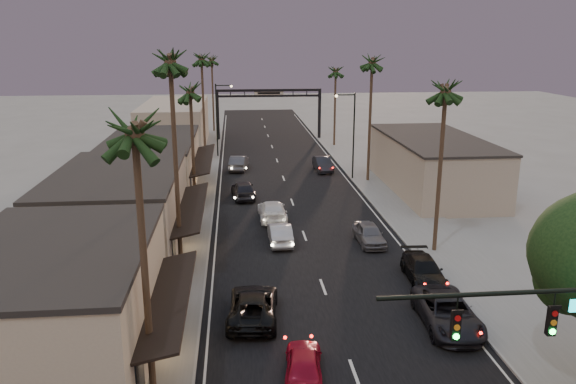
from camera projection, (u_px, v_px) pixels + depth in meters
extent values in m
plane|color=slate|center=(289.00, 193.00, 53.62)|extent=(200.00, 200.00, 0.00)
cube|color=black|center=(284.00, 181.00, 58.42)|extent=(14.00, 120.00, 0.02)
cube|color=slate|center=(196.00, 167.00, 64.25)|extent=(5.00, 92.00, 0.12)
cube|color=slate|center=(359.00, 164.00, 65.99)|extent=(5.00, 92.00, 0.12)
cube|color=#B7A68C|center=(58.00, 309.00, 24.82)|extent=(8.00, 12.00, 5.50)
cube|color=gray|center=(119.00, 214.00, 38.26)|extent=(8.00, 14.00, 5.50)
cube|color=#B7A68C|center=(152.00, 166.00, 53.68)|extent=(8.00, 16.00, 5.00)
cube|color=gray|center=(175.00, 125.00, 75.63)|extent=(8.00, 20.00, 6.00)
cube|color=gray|center=(433.00, 165.00, 54.24)|extent=(8.00, 18.00, 5.00)
cylinder|color=black|center=(507.00, 293.00, 17.62)|extent=(8.40, 0.16, 0.16)
cube|color=black|center=(456.00, 326.00, 17.76)|extent=(0.28, 0.22, 1.00)
cube|color=black|center=(552.00, 321.00, 18.05)|extent=(0.28, 0.22, 1.00)
sphere|color=black|center=(570.00, 280.00, 22.42)|extent=(2.80, 2.80, 2.80)
cube|color=black|center=(218.00, 116.00, 80.81)|extent=(0.40, 0.40, 7.00)
cube|color=black|center=(319.00, 115.00, 82.16)|extent=(0.40, 0.40, 7.00)
cube|color=black|center=(269.00, 90.00, 80.53)|extent=(15.20, 0.35, 0.35)
cube|color=black|center=(269.00, 96.00, 80.74)|extent=(15.20, 0.30, 0.30)
cube|color=beige|center=(269.00, 93.00, 80.62)|extent=(4.20, 0.12, 1.00)
cylinder|color=black|center=(354.00, 137.00, 57.88)|extent=(0.16, 0.16, 9.00)
cylinder|color=black|center=(345.00, 95.00, 56.65)|extent=(2.00, 0.12, 0.12)
sphere|color=#FFD899|center=(336.00, 96.00, 56.60)|extent=(0.30, 0.30, 0.30)
cylinder|color=black|center=(217.00, 121.00, 69.04)|extent=(0.16, 0.16, 9.00)
cylinder|color=black|center=(224.00, 85.00, 67.99)|extent=(2.00, 0.12, 0.12)
sphere|color=#FFD899|center=(231.00, 86.00, 68.10)|extent=(0.30, 0.30, 0.30)
cylinder|color=#38281C|center=(145.00, 276.00, 21.61)|extent=(0.28, 0.28, 11.00)
sphere|color=black|center=(133.00, 118.00, 20.00)|extent=(3.20, 3.20, 3.20)
cylinder|color=#38281C|center=(176.00, 173.00, 33.83)|extent=(0.28, 0.28, 13.00)
sphere|color=black|center=(170.00, 52.00, 31.95)|extent=(3.20, 3.20, 3.20)
cylinder|color=#38281C|center=(193.00, 152.00, 47.66)|extent=(0.28, 0.28, 10.00)
sphere|color=black|center=(190.00, 85.00, 46.18)|extent=(3.20, 3.20, 3.20)
cylinder|color=#38281C|center=(204.00, 112.00, 65.64)|extent=(0.28, 0.28, 12.00)
sphere|color=black|center=(201.00, 54.00, 63.89)|extent=(3.20, 3.20, 3.20)
cylinder|color=#38281C|center=(440.00, 175.00, 37.59)|extent=(0.28, 0.28, 11.00)
sphere|color=black|center=(446.00, 82.00, 35.97)|extent=(3.20, 3.20, 3.20)
cylinder|color=#38281C|center=(370.00, 124.00, 56.66)|extent=(0.28, 0.28, 12.00)
sphere|color=black|center=(372.00, 56.00, 54.91)|extent=(3.20, 3.20, 3.20)
cylinder|color=#38281C|center=(335.00, 109.00, 76.12)|extent=(0.28, 0.28, 10.00)
sphere|color=black|center=(336.00, 67.00, 74.63)|extent=(3.20, 3.20, 3.20)
cylinder|color=#38281C|center=(213.00, 97.00, 87.87)|extent=(0.28, 0.28, 11.00)
sphere|color=black|center=(211.00, 57.00, 86.26)|extent=(3.20, 3.20, 3.20)
imported|color=maroon|center=(304.00, 363.00, 24.44)|extent=(2.07, 4.15, 1.36)
imported|color=black|center=(253.00, 305.00, 29.51)|extent=(2.97, 5.65, 1.52)
imported|color=#ABACB1|center=(280.00, 233.00, 40.50)|extent=(1.64, 4.45, 1.46)
imported|color=silver|center=(272.00, 210.00, 45.75)|extent=(2.26, 5.33, 1.53)
imported|color=black|center=(243.00, 189.00, 51.85)|extent=(2.46, 5.02, 1.65)
imported|color=#414146|center=(239.00, 163.00, 63.04)|extent=(2.35, 5.13, 1.63)
imported|color=black|center=(447.00, 312.00, 28.71)|extent=(2.90, 5.80, 1.58)
imported|color=black|center=(424.00, 270.00, 34.06)|extent=(2.29, 5.09, 1.45)
imported|color=#57585D|center=(369.00, 234.00, 40.36)|extent=(1.88, 4.37, 1.47)
imported|color=black|center=(323.00, 164.00, 62.48)|extent=(1.83, 4.78, 1.56)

